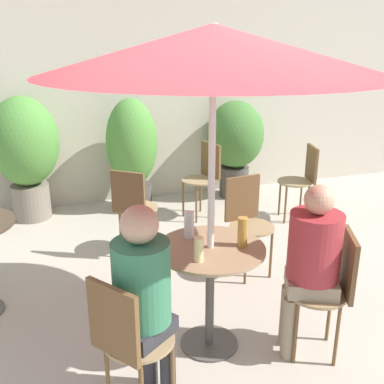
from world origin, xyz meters
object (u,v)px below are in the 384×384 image
(bistro_chair_3, at_px, (247,216))
(seated_person_0, at_px, (144,290))
(bistro_chair_2, at_px, (303,175))
(beer_glass_2, at_px, (243,232))
(cafe_table_near, at_px, (210,273))
(bistro_chair_5, at_px, (133,204))
(potted_plant_2, at_px, (235,140))
(umbrella, at_px, (213,50))
(bistro_chair_1, at_px, (332,282))
(seated_person_1, at_px, (311,257))
(beer_glass_0, at_px, (189,225))
(beer_glass_1, at_px, (199,249))
(potted_plant_0, at_px, (25,149))
(bistro_chair_0, at_px, (127,336))
(potted_plant_1, at_px, (132,150))
(bistro_chair_4, at_px, (205,173))

(bistro_chair_3, bearing_deg, seated_person_0, -139.78)
(bistro_chair_2, height_order, beer_glass_2, beer_glass_2)
(cafe_table_near, xyz_separation_m, bistro_chair_5, (-0.24, 1.53, -0.02))
(potted_plant_2, height_order, umbrella, umbrella)
(cafe_table_near, distance_m, bistro_chair_5, 1.55)
(cafe_table_near, distance_m, bistro_chair_1, 0.79)
(seated_person_1, relative_size, beer_glass_0, 6.60)
(bistro_chair_5, bearing_deg, beer_glass_0, 134.09)
(beer_glass_1, distance_m, potted_plant_0, 3.22)
(beer_glass_1, xyz_separation_m, umbrella, (0.13, 0.16, 1.15))
(bistro_chair_0, relative_size, beer_glass_0, 4.85)
(beer_glass_1, bearing_deg, cafe_table_near, 50.00)
(bistro_chair_1, height_order, beer_glass_2, beer_glass_2)
(seated_person_0, distance_m, potted_plant_1, 3.22)
(seated_person_1, bearing_deg, potted_plant_1, -145.15)
(bistro_chair_2, height_order, bistro_chair_4, same)
(bistro_chair_3, relative_size, potted_plant_2, 0.68)
(bistro_chair_3, height_order, potted_plant_0, potted_plant_0)
(cafe_table_near, height_order, potted_plant_2, potted_plant_2)
(seated_person_1, bearing_deg, seated_person_0, -59.95)
(bistro_chair_0, distance_m, beer_glass_2, 1.00)
(bistro_chair_4, distance_m, potted_plant_2, 0.87)
(beer_glass_1, xyz_separation_m, beer_glass_2, (0.34, 0.12, 0.02))
(seated_person_0, distance_m, umbrella, 1.39)
(seated_person_1, xyz_separation_m, beer_glass_2, (-0.39, 0.22, 0.13))
(cafe_table_near, bearing_deg, seated_person_1, -23.83)
(bistro_chair_1, relative_size, seated_person_1, 0.73)
(beer_glass_0, relative_size, beer_glass_1, 1.16)
(seated_person_1, xyz_separation_m, beer_glass_1, (-0.73, 0.10, 0.11))
(cafe_table_near, xyz_separation_m, bistro_chair_2, (1.82, 1.87, -0.02))
(bistro_chair_5, xyz_separation_m, potted_plant_2, (1.62, 1.35, 0.24))
(beer_glass_1, relative_size, beer_glass_2, 0.80)
(seated_person_0, xyz_separation_m, potted_plant_0, (-0.70, 3.25, 0.10))
(beer_glass_1, relative_size, umbrella, 0.07)
(bistro_chair_0, bearing_deg, seated_person_0, -90.00)
(potted_plant_1, bearing_deg, seated_person_0, -99.29)
(bistro_chair_1, height_order, beer_glass_0, beer_glass_0)
(bistro_chair_0, height_order, bistro_chair_3, same)
(bistro_chair_3, relative_size, seated_person_0, 0.71)
(potted_plant_0, xyz_separation_m, umbrella, (1.22, -2.87, 1.13))
(beer_glass_0, xyz_separation_m, potted_plant_2, (1.47, 2.69, -0.07))
(bistro_chair_4, bearing_deg, potted_plant_1, -140.69)
(bistro_chair_4, relative_size, potted_plant_2, 0.68)
(bistro_chair_0, bearing_deg, seated_person_1, -116.67)
(bistro_chair_3, bearing_deg, beer_glass_2, -123.30)
(seated_person_0, distance_m, beer_glass_2, 0.81)
(beer_glass_2, distance_m, potted_plant_0, 3.25)
(bistro_chair_4, xyz_separation_m, seated_person_0, (-1.29, -2.70, 0.21))
(cafe_table_near, height_order, seated_person_0, seated_person_0)
(potted_plant_2, bearing_deg, bistro_chair_2, -66.70)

